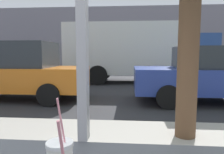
% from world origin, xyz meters
% --- Properties ---
extents(ground_plane, '(60.00, 60.00, 0.00)m').
position_xyz_m(ground_plane, '(0.00, 8.00, 0.00)').
color(ground_plane, '#2D2D30').
extents(building_facade_far, '(28.00, 1.20, 6.18)m').
position_xyz_m(building_facade_far, '(0.00, 21.51, 3.09)').
color(building_facade_far, gray).
rests_on(building_facade_far, ground).
extents(parked_car_orange, '(4.36, 1.89, 1.81)m').
position_xyz_m(parked_car_orange, '(-3.30, 5.40, 0.90)').
color(parked_car_orange, orange).
rests_on(parked_car_orange, ground).
extents(parked_car_blue, '(4.52, 1.97, 1.66)m').
position_xyz_m(parked_car_blue, '(2.71, 5.40, 0.85)').
color(parked_car_blue, '#283D93').
rests_on(parked_car_blue, ground).
extents(box_truck, '(7.12, 2.44, 2.88)m').
position_xyz_m(box_truck, '(0.55, 9.73, 1.59)').
color(box_truck, silver).
rests_on(box_truck, ground).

